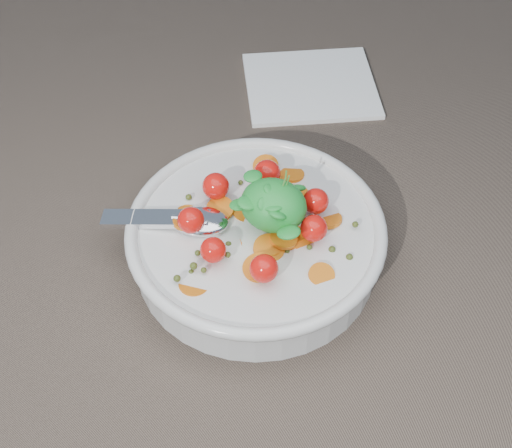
% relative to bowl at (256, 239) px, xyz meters
% --- Properties ---
extents(ground, '(6.00, 6.00, 0.00)m').
position_rel_bowl_xyz_m(ground, '(-0.02, -0.01, -0.03)').
color(ground, brown).
rests_on(ground, ground).
extents(bowl, '(0.25, 0.23, 0.10)m').
position_rel_bowl_xyz_m(bowl, '(0.00, 0.00, 0.00)').
color(bowl, silver).
rests_on(bowl, ground).
extents(napkin, '(0.19, 0.18, 0.01)m').
position_rel_bowl_xyz_m(napkin, '(-0.04, 0.26, -0.02)').
color(napkin, white).
rests_on(napkin, ground).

